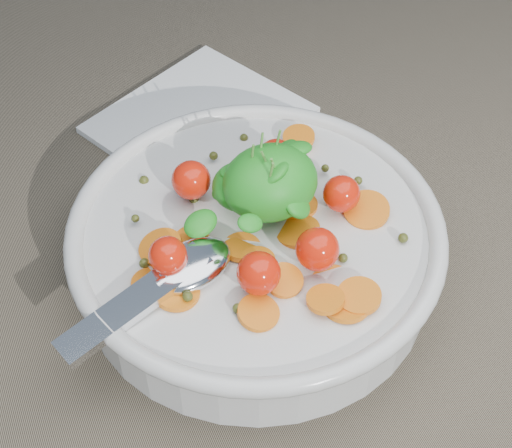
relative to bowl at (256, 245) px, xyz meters
name	(u,v)px	position (x,y,z in m)	size (l,w,h in m)	color
ground	(255,258)	(0.00, 0.01, -0.03)	(6.00, 6.00, 0.00)	#6F644F
bowl	(256,245)	(0.00, 0.00, 0.00)	(0.29, 0.27, 0.11)	silver
napkin	(200,120)	(0.02, 0.18, -0.03)	(0.17, 0.14, 0.01)	white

